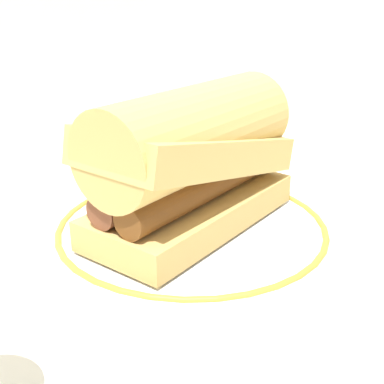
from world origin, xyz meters
name	(u,v)px	position (x,y,z in m)	size (l,w,h in m)	color
ground_plane	(189,260)	(0.00, 0.00, 0.00)	(1.50, 1.50, 0.00)	silver
plate	(192,230)	(0.02, 0.03, 0.01)	(0.26, 0.26, 0.01)	white
sausage_sandwich	(192,157)	(0.02, 0.03, 0.08)	(0.22, 0.16, 0.12)	tan
salt_shaker	(158,133)	(0.09, 0.23, 0.04)	(0.03, 0.03, 0.08)	white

